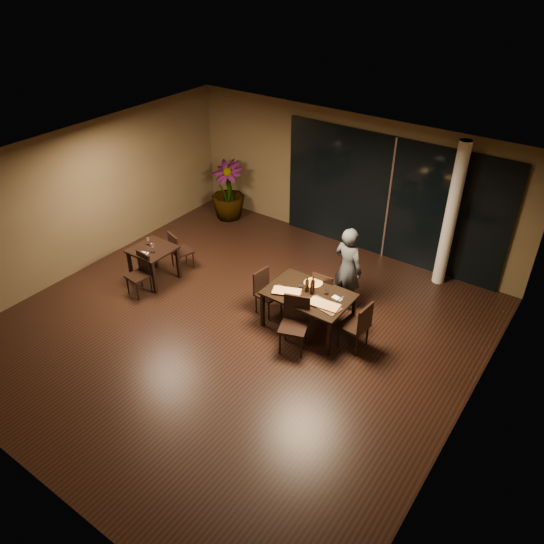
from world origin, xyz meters
The scene contains 33 objects.
ground centered at (0.00, 0.00, 0.00)m, with size 8.00×8.00×0.00m, color black.
wall_back centered at (0.00, 4.05, 1.50)m, with size 8.00×0.10×3.00m, color brown.
wall_front centered at (0.00, -4.05, 1.50)m, with size 8.00×0.10×3.00m, color brown.
wall_left centered at (-4.05, 0.00, 1.50)m, with size 0.10×8.00×3.00m, color brown.
wall_right centered at (4.05, 0.00, 1.50)m, with size 0.10×8.00×3.00m, color brown.
ceiling centered at (0.00, 0.00, 3.02)m, with size 8.00×8.00×0.04m, color silver.
window_panel centered at (1.00, 3.96, 1.35)m, with size 5.00×0.06×2.70m, color black.
column centered at (2.40, 3.65, 1.50)m, with size 0.24×0.24×3.00m, color white.
main_table centered at (1.00, 0.80, 0.68)m, with size 1.50×1.00×0.75m.
side_table centered at (-2.40, 0.30, 0.62)m, with size 0.80×0.80×0.75m.
chair_main_far centered at (0.99, 1.37, 0.49)m, with size 0.42×0.42×0.88m.
chair_main_near centered at (1.09, 0.23, 0.55)m, with size 0.58×0.58×0.99m.
chair_main_left centered at (0.09, 0.75, 0.49)m, with size 0.46×0.46×0.88m.
chair_main_right centered at (2.00, 0.80, 0.52)m, with size 0.47×0.47×0.94m.
chair_side_far centered at (-2.29, 0.90, 0.48)m, with size 0.50×0.50×0.86m.
chair_side_near centered at (-2.30, -0.15, 0.48)m, with size 0.44×0.44×0.86m.
diner centered at (1.22, 1.80, 0.84)m, with size 0.57×0.38×1.67m, color #2E3133.
potted_plant centered at (-2.97, 3.38, 0.73)m, with size 0.80×0.80×1.46m, color #1B4F1A.
pizza_board_left centered at (0.67, 0.60, 0.76)m, with size 0.50×0.25×0.01m, color #462816.
pizza_board_right centered at (1.41, 0.64, 0.76)m, with size 0.59×0.30×0.01m, color #432815.
oblong_pizza_left centered at (0.67, 0.60, 0.77)m, with size 0.48×0.23×0.02m, color maroon, non-canonical shape.
oblong_pizza_right centered at (1.41, 0.64, 0.77)m, with size 0.51×0.24×0.02m, color maroon, non-canonical shape.
round_pizza centered at (0.90, 1.11, 0.76)m, with size 0.33×0.33×0.01m, color #AD2E13.
bottle_a centered at (0.94, 0.83, 0.91)m, with size 0.07×0.07×0.32m, color black, non-canonical shape.
bottle_b centered at (1.05, 0.82, 0.90)m, with size 0.07×0.07×0.30m, color black, non-canonical shape.
bottle_c centered at (1.03, 0.87, 0.91)m, with size 0.07×0.07×0.33m, color black, non-canonical shape.
tumbler_left centered at (0.79, 0.87, 0.80)m, with size 0.08×0.08×0.09m, color white.
tumbler_right centered at (1.26, 0.97, 0.79)m, with size 0.07×0.07×0.08m, color white.
napkin_near centered at (1.54, 0.74, 0.76)m, with size 0.18×0.10×0.01m, color white.
napkin_far centered at (1.48, 0.95, 0.76)m, with size 0.18×0.10×0.01m, color silver.
wine_glass_a centered at (-2.56, 0.35, 0.84)m, with size 0.08×0.08×0.17m, color white, non-canonical shape.
wine_glass_b centered at (-2.28, 0.21, 0.85)m, with size 0.09×0.09×0.20m, color white, non-canonical shape.
side_napkin centered at (-2.39, 0.06, 0.76)m, with size 0.18×0.11×0.01m, color white.
Camera 1 is at (4.89, -5.78, 6.14)m, focal length 35.00 mm.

